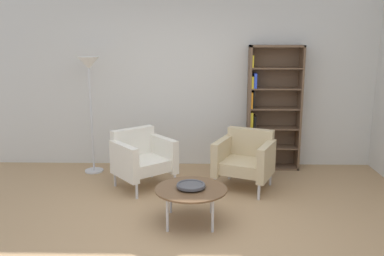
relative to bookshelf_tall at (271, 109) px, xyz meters
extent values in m
plane|color=tan|center=(-1.18, -2.26, -0.94)|extent=(8.32, 8.32, 0.00)
cube|color=silver|center=(-1.18, 0.20, 0.51)|extent=(6.40, 0.12, 2.90)
cube|color=brown|center=(-0.34, -0.03, 0.01)|extent=(0.03, 0.30, 1.90)
cube|color=brown|center=(0.43, -0.03, 0.01)|extent=(0.03, 0.30, 1.90)
cube|color=brown|center=(0.05, -0.03, 0.95)|extent=(0.80, 0.30, 0.03)
cube|color=brown|center=(0.05, -0.03, -0.92)|extent=(0.80, 0.30, 0.03)
cube|color=brown|center=(0.05, 0.11, 0.01)|extent=(0.80, 0.02, 1.90)
cube|color=brown|center=(0.05, -0.03, -0.60)|extent=(0.76, 0.28, 0.02)
cube|color=brown|center=(0.05, -0.03, -0.30)|extent=(0.76, 0.28, 0.02)
cube|color=brown|center=(0.05, -0.03, 0.01)|extent=(0.76, 0.28, 0.02)
cube|color=brown|center=(0.05, -0.03, 0.32)|extent=(0.76, 0.28, 0.02)
cube|color=brown|center=(0.05, -0.03, 0.62)|extent=(0.76, 0.28, 0.02)
cube|color=orange|center=(-0.31, -0.07, -0.81)|extent=(0.03, 0.19, 0.17)
cube|color=white|center=(-0.27, -0.07, -0.81)|extent=(0.04, 0.19, 0.18)
cube|color=yellow|center=(-0.31, -0.05, -0.47)|extent=(0.02, 0.23, 0.25)
cube|color=orange|center=(-0.28, -0.07, -0.49)|extent=(0.03, 0.20, 0.19)
cube|color=yellow|center=(-0.30, -0.07, -0.16)|extent=(0.04, 0.20, 0.24)
cube|color=black|center=(-0.25, -0.05, -0.19)|extent=(0.04, 0.24, 0.19)
cube|color=orange|center=(-0.31, -0.07, 0.14)|extent=(0.03, 0.19, 0.24)
cube|color=black|center=(-0.28, -0.04, 0.15)|extent=(0.02, 0.25, 0.26)
cube|color=yellow|center=(-0.31, -0.06, 0.42)|extent=(0.03, 0.21, 0.17)
cube|color=blue|center=(-0.27, -0.05, 0.44)|extent=(0.04, 0.23, 0.22)
cube|color=yellow|center=(-0.31, -0.05, 0.72)|extent=(0.02, 0.24, 0.18)
cylinder|color=brown|center=(-1.18, -2.00, -0.55)|extent=(0.80, 0.80, 0.02)
cylinder|color=silver|center=(-1.42, -2.24, -0.75)|extent=(0.03, 0.03, 0.38)
cylinder|color=silver|center=(-0.94, -2.24, -0.75)|extent=(0.03, 0.03, 0.38)
cylinder|color=silver|center=(-1.42, -1.76, -0.75)|extent=(0.03, 0.03, 0.38)
cylinder|color=silver|center=(-0.94, -1.76, -0.75)|extent=(0.03, 0.03, 0.38)
cylinder|color=#4C4C51|center=(-1.18, -2.00, -0.53)|extent=(0.13, 0.13, 0.02)
cylinder|color=#4C4C51|center=(-1.18, -2.00, -0.51)|extent=(0.32, 0.32, 0.02)
torus|color=#4C4C51|center=(-1.18, -2.00, -0.50)|extent=(0.32, 0.32, 0.02)
cube|color=#C6B289|center=(-0.49, -0.94, -0.62)|extent=(0.82, 0.79, 0.16)
cube|color=#C6B289|center=(-0.38, -0.69, -0.35)|extent=(0.64, 0.36, 0.38)
cube|color=#C6B289|center=(-0.78, -0.84, -0.51)|extent=(0.34, 0.61, 0.46)
cube|color=#C6B289|center=(-0.21, -1.08, -0.51)|extent=(0.34, 0.61, 0.46)
cylinder|color=silver|center=(-0.88, -1.11, -0.82)|extent=(0.04, 0.04, 0.24)
cylinder|color=silver|center=(-0.33, -1.34, -0.82)|extent=(0.04, 0.04, 0.24)
cylinder|color=silver|center=(-0.66, -0.57, -0.82)|extent=(0.04, 0.04, 0.24)
cylinder|color=silver|center=(-0.10, -0.81, -0.82)|extent=(0.04, 0.04, 0.24)
cube|color=white|center=(-1.85, -0.92, -0.62)|extent=(0.86, 0.85, 0.16)
cube|color=white|center=(-2.02, -0.71, -0.35)|extent=(0.57, 0.50, 0.38)
cube|color=white|center=(-2.08, -1.13, -0.51)|extent=(0.47, 0.54, 0.46)
cube|color=white|center=(-1.60, -0.74, -0.51)|extent=(0.47, 0.54, 0.46)
cylinder|color=silver|center=(-1.89, -1.35, -0.82)|extent=(0.04, 0.04, 0.24)
cylinder|color=silver|center=(-1.42, -0.97, -0.82)|extent=(0.04, 0.04, 0.24)
cylinder|color=silver|center=(-2.26, -0.90, -0.82)|extent=(0.04, 0.04, 0.24)
cylinder|color=silver|center=(-1.79, -0.52, -0.82)|extent=(0.04, 0.04, 0.24)
cylinder|color=silver|center=(-2.71, -0.28, -0.93)|extent=(0.28, 0.28, 0.02)
cylinder|color=silver|center=(-2.71, -0.28, -0.09)|extent=(0.03, 0.03, 1.65)
cone|color=white|center=(-2.71, -0.28, 0.71)|extent=(0.32, 0.32, 0.18)
camera|label=1|loc=(-1.07, -6.34, 1.13)|focal=39.09mm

